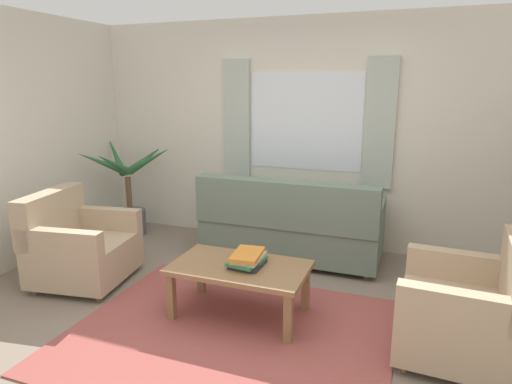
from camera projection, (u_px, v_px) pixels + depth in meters
ground_plane at (229, 334)px, 3.38m from camera, size 6.24×6.24×0.00m
wall_back at (306, 134)px, 5.13m from camera, size 5.32×0.12×2.60m
window_with_curtains at (305, 122)px, 5.02m from camera, size 1.98×0.07×1.40m
area_rug at (229, 334)px, 3.38m from camera, size 2.40×1.97×0.01m
couch at (290, 227)px, 4.77m from camera, size 1.90×0.82×0.92m
armchair_left at (79, 246)px, 4.23m from camera, size 0.93×0.95×0.88m
armchair_right at (471, 311)px, 3.03m from camera, size 0.87×0.89×0.88m
coffee_table at (240, 272)px, 3.59m from camera, size 1.10×0.64×0.44m
book_stack_on_table at (248, 259)px, 3.56m from camera, size 0.27×0.36×0.11m
potted_plant at (129, 196)px, 5.55m from camera, size 1.25×1.18×1.23m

